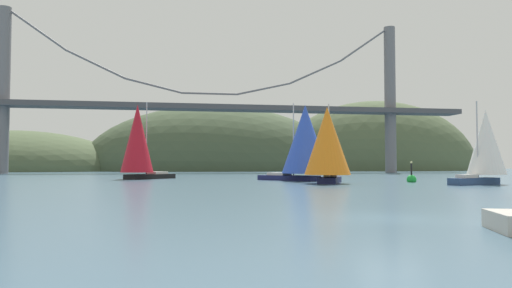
{
  "coord_description": "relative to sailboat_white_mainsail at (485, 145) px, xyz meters",
  "views": [
    {
      "loc": [
        -8.15,
        -17.11,
        2.07
      ],
      "look_at": [
        0.0,
        30.26,
        4.13
      ],
      "focal_mm": 33.18,
      "sensor_mm": 36.0,
      "label": 1
    }
  ],
  "objects": [
    {
      "name": "suspension_bridge",
      "position": [
        -23.1,
        68.58,
        12.78
      ],
      "size": [
        127.6,
        6.0,
        37.35
      ],
      "color": "slate",
      "rests_on": "ground_plane"
    },
    {
      "name": "headland_right",
      "position": [
        36.9,
        108.58,
        -4.06
      ],
      "size": [
        70.27,
        44.0,
        47.3
      ],
      "primitive_type": "ellipsoid",
      "color": "#4C5B3D",
      "rests_on": "ground_plane"
    },
    {
      "name": "ground_plane",
      "position": [
        -23.1,
        -26.42,
        -4.06
      ],
      "size": [
        360.0,
        360.0,
        0.0
      ],
      "primitive_type": "plane",
      "color": "#426075"
    },
    {
      "name": "channel_buoy",
      "position": [
        -4.44,
        6.96,
        -3.69
      ],
      "size": [
        1.1,
        1.1,
        2.64
      ],
      "color": "green",
      "rests_on": "ground_plane"
    },
    {
      "name": "sailboat_blue_spinnaker",
      "position": [
        -15.34,
        13.36,
        0.91
      ],
      "size": [
        9.45,
        10.04,
        9.8
      ],
      "color": "#191E4C",
      "rests_on": "ground_plane"
    },
    {
      "name": "sailboat_orange_sail",
      "position": [
        -15.28,
        4.53,
        0.28
      ],
      "size": [
        6.51,
        8.61,
        8.65
      ],
      "color": "#191E4C",
      "rests_on": "ground_plane"
    },
    {
      "name": "headland_center",
      "position": [
        -18.1,
        108.58,
        -4.06
      ],
      "size": [
        84.7,
        44.0,
        41.8
      ],
      "primitive_type": "ellipsoid",
      "color": "#425138",
      "rests_on": "ground_plane"
    },
    {
      "name": "sailboat_crimson_sail",
      "position": [
        -36.24,
        23.39,
        1.21
      ],
      "size": [
        8.41,
        8.52,
        10.81
      ],
      "color": "black",
      "rests_on": "ground_plane"
    },
    {
      "name": "headland_left",
      "position": [
        -78.1,
        108.58,
        -4.06
      ],
      "size": [
        65.59,
        44.0,
        24.37
      ],
      "primitive_type": "ellipsoid",
      "color": "#4C5B3D",
      "rests_on": "ground_plane"
    },
    {
      "name": "sailboat_white_mainsail",
      "position": [
        0.0,
        0.0,
        0.0
      ],
      "size": [
        7.36,
        4.81,
        8.46
      ],
      "color": "navy",
      "rests_on": "ground_plane"
    }
  ]
}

